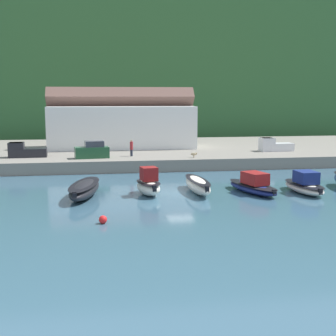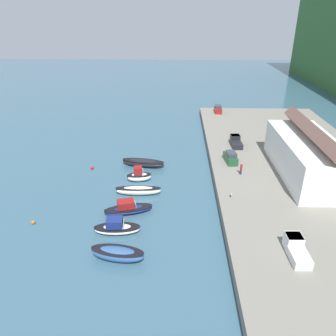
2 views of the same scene
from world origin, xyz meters
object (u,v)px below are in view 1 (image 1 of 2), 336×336
moored_boat_0 (84,189)px  moored_boat_1 (148,185)px  pickup_truck_1 (24,151)px  mooring_buoy_0 (103,220)px  dog_on_quay (194,154)px  moored_boat_2 (198,185)px  parked_car_1 (92,151)px  moored_boat_3 (253,186)px  pickup_truck_0 (273,145)px  moored_boat_4 (304,185)px  person_on_quay (131,148)px

moored_boat_0 → moored_boat_1: bearing=9.5°
pickup_truck_1 → mooring_buoy_0: 29.88m
dog_on_quay → pickup_truck_1: bearing=-86.5°
moored_boat_2 → parked_car_1: (-9.98, 16.17, 1.64)m
moored_boat_1 → pickup_truck_1: pickup_truck_1 is taller
parked_car_1 → moored_boat_1: bearing=-170.1°
dog_on_quay → mooring_buoy_0: size_ratio=1.47×
moored_boat_3 → dog_on_quay: bearing=83.7°
moored_boat_3 → moored_boat_0: bearing=162.3°
pickup_truck_1 → mooring_buoy_0: pickup_truck_1 is taller
mooring_buoy_0 → dog_on_quay: bearing=63.8°
moored_boat_0 → pickup_truck_0: (26.23, 20.39, 1.58)m
moored_boat_2 → pickup_truck_0: 25.47m
parked_car_1 → pickup_truck_0: 25.81m
moored_boat_2 → parked_car_1: bearing=120.1°
moored_boat_1 → dog_on_quay: (7.58, 14.95, 0.97)m
moored_boat_2 → dog_on_quay: 14.86m
moored_boat_1 → moored_boat_4: 14.94m
moored_boat_2 → dog_on_quay: bearing=77.6°
moored_boat_0 → pickup_truck_1: (-7.88, 18.72, 1.58)m
moored_boat_3 → moored_boat_4: 4.91m
moored_boat_3 → mooring_buoy_0: moored_boat_3 is taller
moored_boat_4 → mooring_buoy_0: (-19.30, -8.08, -0.46)m
moored_boat_2 → pickup_truck_0: pickup_truck_0 is taller
pickup_truck_0 → dog_on_quay: 13.92m
moored_boat_4 → parked_car_1: parked_car_1 is taller
moored_boat_2 → pickup_truck_1: bearing=133.6°
parked_car_1 → moored_boat_0: bearing=170.0°
moored_boat_4 → person_on_quay: bearing=124.7°
pickup_truck_0 → moored_boat_3: bearing=152.4°
moored_boat_2 → pickup_truck_0: bearing=50.8°
moored_boat_0 → moored_boat_2: size_ratio=1.15×
moored_boat_3 → person_on_quay: size_ratio=3.55×
moored_boat_1 → parked_car_1: (-5.18, 16.58, 1.43)m
moored_boat_2 → mooring_buoy_0: size_ratio=12.46×
moored_boat_3 → pickup_truck_0: 23.50m
parked_car_1 → person_on_quay: bearing=-85.3°
parked_car_1 → moored_boat_4: bearing=-139.3°
moored_boat_1 → moored_boat_3: 10.05m
moored_boat_4 → dog_on_quay: size_ratio=7.23×
person_on_quay → mooring_buoy_0: bearing=-98.9°
moored_boat_3 → parked_car_1: (-15.22, 17.11, 1.70)m
moored_boat_1 → mooring_buoy_0: size_ratio=7.49×
moored_boat_4 → parked_car_1: bearing=134.6°
pickup_truck_0 → pickup_truck_1: bearing=91.2°
dog_on_quay → pickup_truck_0: bearing=127.5°
pickup_truck_1 → moored_boat_0: bearing=-159.2°
moored_boat_1 → moored_boat_4: moored_boat_1 is taller
moored_boat_2 → moored_boat_3: (5.24, -0.94, -0.06)m
moored_boat_3 → dog_on_quay: (-2.46, 15.49, 1.24)m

